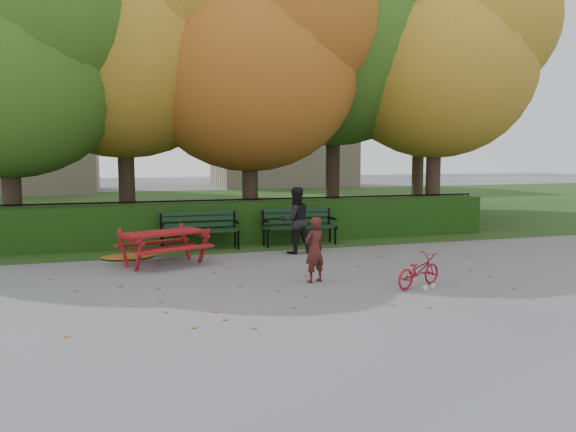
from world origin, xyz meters
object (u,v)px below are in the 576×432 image
object	(u,v)px
tree_e	(450,56)
child	(314,250)
tree_a	(17,53)
tree_g	(431,68)
picnic_table	(164,239)
tree_b	(136,32)
bench_right	(299,223)
bicycle	(419,271)
bench_left	(199,227)
tree_d	(349,29)
tree_c	(263,56)
adult	(295,220)

from	to	relation	value
tree_e	child	size ratio (longest dim) A/B	7.24
tree_a	tree_g	size ratio (longest dim) A/B	0.88
child	picnic_table	bearing A→B (deg)	-66.49
tree_b	bench_right	bearing A→B (deg)	-40.67
bicycle	bench_left	bearing A→B (deg)	8.35
tree_e	bench_right	distance (m)	7.38
tree_d	bicycle	xyz separation A→B (m)	(-2.26, -8.27, -5.71)
tree_b	picnic_table	bearing A→B (deg)	-87.48
tree_d	bench_left	size ratio (longest dim) A/B	5.32
tree_b	tree_e	world-z (taller)	tree_b
tree_a	tree_b	xyz separation A→B (m)	(2.74, 1.17, 0.88)
tree_d	bench_left	world-z (taller)	tree_d
tree_b	tree_g	size ratio (longest dim) A/B	1.03
bench_right	bicycle	world-z (taller)	bench_right
tree_c	bench_left	size ratio (longest dim) A/B	4.44
tree_b	tree_d	world-z (taller)	tree_d
tree_e	bench_left	size ratio (longest dim) A/B	4.53
tree_g	child	distance (m)	13.79
tree_a	tree_b	size ratio (longest dim) A/B	0.85
tree_g	tree_e	bearing A→B (deg)	-114.40
child	adult	bearing A→B (deg)	-123.33
bench_left	picnic_table	distance (m)	1.85
picnic_table	bicycle	distance (m)	4.98
tree_a	adult	distance (m)	7.58
tree_g	child	bearing A→B (deg)	-129.61
child	tree_b	bearing A→B (deg)	-91.77
bench_right	bicycle	bearing A→B (deg)	-83.78
tree_e	child	world-z (taller)	tree_e
child	bench_left	bearing A→B (deg)	-92.17
child	tree_c	bearing A→B (deg)	-118.71
bench_left	tree_e	bearing A→B (deg)	14.81
tree_d	bench_right	xyz separation A→B (m)	(-2.78, -3.53, -5.46)
picnic_table	child	bearing A→B (deg)	-65.79
tree_g	bicycle	world-z (taller)	tree_g
tree_c	tree_e	distance (m)	5.70
tree_a	tree_c	distance (m)	6.04
tree_a	tree_d	size ratio (longest dim) A/B	0.78
tree_a	tree_c	size ratio (longest dim) A/B	0.94
tree_a	bench_left	xyz separation A→B (m)	(3.89, -1.88, -4.00)
adult	child	bearing A→B (deg)	72.89
tree_a	picnic_table	xyz separation A→B (m)	(2.95, -3.47, -4.00)
bench_right	child	xyz separation A→B (m)	(-1.01, -3.90, 0.04)
tree_e	bench_right	size ratio (longest dim) A/B	4.53
child	bicycle	world-z (taller)	child
tree_a	child	world-z (taller)	tree_a
tree_d	tree_b	bearing A→B (deg)	-175.62
picnic_table	bicycle	size ratio (longest dim) A/B	1.82
tree_a	tree_b	world-z (taller)	tree_b
tree_c	picnic_table	distance (m)	6.54
bench_right	tree_e	bearing A→B (deg)	20.87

